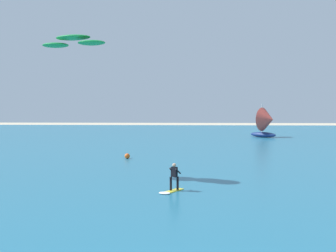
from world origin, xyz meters
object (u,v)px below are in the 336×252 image
(kitesurfer, at_px, (172,181))
(kite, at_px, (73,41))
(sailboat_outermost, at_px, (267,122))
(marker_buoy, at_px, (127,156))

(kitesurfer, relative_size, kite, 0.37)
(kite, xyz_separation_m, sailboat_outermost, (20.62, 36.71, -7.12))
(kitesurfer, bearing_deg, sailboat_outermost, 71.62)
(kite, bearing_deg, kitesurfer, -31.04)
(kitesurfer, distance_m, marker_buoy, 15.45)
(kite, xyz_separation_m, marker_buoy, (2.26, 10.48, -9.29))
(kitesurfer, height_order, sailboat_outermost, sailboat_outermost)
(kite, distance_m, marker_buoy, 14.18)
(kitesurfer, distance_m, sailboat_outermost, 43.17)
(kite, height_order, sailboat_outermost, kite)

